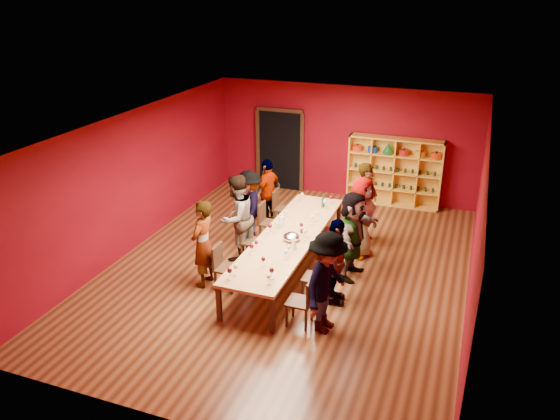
# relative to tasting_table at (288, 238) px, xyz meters

# --- Properties ---
(room_shell) EXTENTS (7.10, 9.10, 3.04)m
(room_shell) POSITION_rel_tasting_table_xyz_m (0.00, 0.00, 0.80)
(room_shell) COLOR #4E2814
(room_shell) RESTS_ON ground
(tasting_table) EXTENTS (1.10, 4.50, 0.75)m
(tasting_table) POSITION_rel_tasting_table_xyz_m (0.00, 0.00, 0.00)
(tasting_table) COLOR #B57D4B
(tasting_table) RESTS_ON ground
(doorway) EXTENTS (1.40, 0.17, 2.30)m
(doorway) POSITION_rel_tasting_table_xyz_m (-1.80, 4.43, 0.42)
(doorway) COLOR black
(doorway) RESTS_ON ground
(shelving_unit) EXTENTS (2.40, 0.40, 1.80)m
(shelving_unit) POSITION_rel_tasting_table_xyz_m (1.40, 4.32, 0.28)
(shelving_unit) COLOR gold
(shelving_unit) RESTS_ON ground
(chair_person_left_1) EXTENTS (0.42, 0.42, 0.89)m
(chair_person_left_1) POSITION_rel_tasting_table_xyz_m (-0.91, -1.13, -0.20)
(chair_person_left_1) COLOR black
(chair_person_left_1) RESTS_ON ground
(person_left_1) EXTENTS (0.48, 0.64, 1.74)m
(person_left_1) POSITION_rel_tasting_table_xyz_m (-1.32, -1.13, 0.17)
(person_left_1) COLOR #515157
(person_left_1) RESTS_ON ground
(chair_person_left_2) EXTENTS (0.42, 0.42, 0.89)m
(chair_person_left_2) POSITION_rel_tasting_table_xyz_m (-0.91, 0.11, -0.20)
(chair_person_left_2) COLOR black
(chair_person_left_2) RESTS_ON ground
(person_left_2) EXTENTS (0.72, 1.00, 1.84)m
(person_left_2) POSITION_rel_tasting_table_xyz_m (-1.18, 0.11, 0.22)
(person_left_2) COLOR #141938
(person_left_2) RESTS_ON ground
(chair_person_left_3) EXTENTS (0.42, 0.42, 0.89)m
(chair_person_left_3) POSITION_rel_tasting_table_xyz_m (-0.91, 1.11, -0.20)
(chair_person_left_3) COLOR black
(chair_person_left_3) RESTS_ON ground
(person_left_3) EXTENTS (0.82, 1.12, 1.61)m
(person_left_3) POSITION_rel_tasting_table_xyz_m (-1.32, 1.11, 0.10)
(person_left_3) COLOR #5B81BB
(person_left_3) RESTS_ON ground
(chair_person_left_4) EXTENTS (0.42, 0.42, 0.89)m
(chair_person_left_4) POSITION_rel_tasting_table_xyz_m (-0.91, 1.99, -0.20)
(chair_person_left_4) COLOR black
(chair_person_left_4) RESTS_ON ground
(person_left_4) EXTENTS (0.62, 1.02, 1.63)m
(person_left_4) POSITION_rel_tasting_table_xyz_m (-1.22, 1.99, 0.11)
(person_left_4) COLOR pink
(person_left_4) RESTS_ON ground
(chair_person_right_0) EXTENTS (0.42, 0.42, 0.89)m
(chair_person_right_0) POSITION_rel_tasting_table_xyz_m (0.91, -1.76, -0.20)
(chair_person_right_0) COLOR black
(chair_person_right_0) RESTS_ON ground
(person_right_0) EXTENTS (0.68, 1.22, 1.79)m
(person_right_0) POSITION_rel_tasting_table_xyz_m (1.29, -1.76, 0.20)
(person_right_0) COLOR silver
(person_right_0) RESTS_ON ground
(chair_person_right_1) EXTENTS (0.42, 0.42, 0.89)m
(chair_person_right_1) POSITION_rel_tasting_table_xyz_m (0.91, -0.89, -0.20)
(chair_person_right_1) COLOR black
(chair_person_right_1) RESTS_ON ground
(person_right_1) EXTENTS (0.61, 1.03, 1.65)m
(person_right_1) POSITION_rel_tasting_table_xyz_m (1.21, -0.89, 0.13)
(person_right_1) COLOR #6192C9
(person_right_1) RESTS_ON ground
(chair_person_right_2) EXTENTS (0.42, 0.42, 0.89)m
(chair_person_right_2) POSITION_rel_tasting_table_xyz_m (0.91, 0.17, -0.20)
(chair_person_right_2) COLOR black
(chair_person_right_2) RESTS_ON ground
(person_right_2) EXTENTS (0.69, 1.71, 1.79)m
(person_right_2) POSITION_rel_tasting_table_xyz_m (1.27, 0.17, 0.19)
(person_right_2) COLOR #47474B
(person_right_2) RESTS_ON ground
(chair_person_right_3) EXTENTS (0.42, 0.42, 0.89)m
(chair_person_right_3) POSITION_rel_tasting_table_xyz_m (0.91, 1.12, -0.20)
(chair_person_right_3) COLOR black
(chair_person_right_3) RESTS_ON ground
(person_right_3) EXTENTS (0.77, 0.98, 1.76)m
(person_right_3) POSITION_rel_tasting_table_xyz_m (1.22, 1.12, 0.18)
(person_right_3) COLOR #5A7DBA
(person_right_3) RESTS_ON ground
(chair_person_right_4) EXTENTS (0.42, 0.42, 0.89)m
(chair_person_right_4) POSITION_rel_tasting_table_xyz_m (0.91, 1.86, -0.20)
(chair_person_right_4) COLOR black
(chair_person_right_4) RESTS_ON ground
(person_right_4) EXTENTS (0.61, 0.75, 1.84)m
(person_right_4) POSITION_rel_tasting_table_xyz_m (1.18, 1.86, 0.22)
(person_right_4) COLOR #121633
(person_right_4) RESTS_ON ground
(wine_glass_0) EXTENTS (0.09, 0.09, 0.21)m
(wine_glass_0) POSITION_rel_tasting_table_xyz_m (0.30, -1.71, 0.21)
(wine_glass_0) COLOR white
(wine_glass_0) RESTS_ON tasting_table
(wine_glass_1) EXTENTS (0.08, 0.08, 0.19)m
(wine_glass_1) POSITION_rel_tasting_table_xyz_m (0.28, -0.75, 0.19)
(wine_glass_1) COLOR white
(wine_glass_1) RESTS_ON tasting_table
(wine_glass_2) EXTENTS (0.09, 0.09, 0.21)m
(wine_glass_2) POSITION_rel_tasting_table_xyz_m (-0.32, -1.80, 0.21)
(wine_glass_2) COLOR white
(wine_glass_2) RESTS_ON tasting_table
(wine_glass_3) EXTENTS (0.08, 0.08, 0.19)m
(wine_glass_3) POSITION_rel_tasting_table_xyz_m (-0.37, -0.77, 0.19)
(wine_glass_3) COLOR white
(wine_glass_3) RESTS_ON tasting_table
(wine_glass_4) EXTENTS (0.09, 0.09, 0.22)m
(wine_glass_4) POSITION_rel_tasting_table_xyz_m (-0.38, -0.03, 0.21)
(wine_glass_4) COLOR white
(wine_glass_4) RESTS_ON tasting_table
(wine_glass_5) EXTENTS (0.08, 0.08, 0.20)m
(wine_glass_5) POSITION_rel_tasting_table_xyz_m (0.29, -0.01, 0.20)
(wine_glass_5) COLOR white
(wine_glass_5) RESTS_ON tasting_table
(wine_glass_6) EXTENTS (0.08, 0.08, 0.19)m
(wine_glass_6) POSITION_rel_tasting_table_xyz_m (0.18, 0.29, 0.19)
(wine_glass_6) COLOR white
(wine_glass_6) RESTS_ON tasting_table
(wine_glass_7) EXTENTS (0.09, 0.09, 0.22)m
(wine_glass_7) POSITION_rel_tasting_table_xyz_m (-0.37, -0.99, 0.21)
(wine_glass_7) COLOR white
(wine_glass_7) RESTS_ON tasting_table
(wine_glass_8) EXTENTS (0.07, 0.07, 0.19)m
(wine_glass_8) POSITION_rel_tasting_table_xyz_m (0.32, -1.90, 0.19)
(wine_glass_8) COLOR white
(wine_glass_8) RESTS_ON tasting_table
(wine_glass_9) EXTENTS (0.08, 0.08, 0.20)m
(wine_glass_9) POSITION_rel_tasting_table_xyz_m (0.01, -1.37, 0.19)
(wine_glass_9) COLOR white
(wine_glass_9) RESTS_ON tasting_table
(wine_glass_10) EXTENTS (0.08, 0.08, 0.19)m
(wine_glass_10) POSITION_rel_tasting_table_xyz_m (0.30, 0.96, 0.19)
(wine_glass_10) COLOR white
(wine_glass_10) RESTS_ON tasting_table
(wine_glass_11) EXTENTS (0.07, 0.07, 0.19)m
(wine_glass_11) POSITION_rel_tasting_table_xyz_m (-0.32, 0.18, 0.19)
(wine_glass_11) COLOR white
(wine_glass_11) RESTS_ON tasting_table
(wine_glass_12) EXTENTS (0.08, 0.08, 0.19)m
(wine_glass_12) POSITION_rel_tasting_table_xyz_m (-0.32, 0.80, 0.19)
(wine_glass_12) COLOR white
(wine_glass_12) RESTS_ON tasting_table
(wine_glass_13) EXTENTS (0.09, 0.09, 0.22)m
(wine_glass_13) POSITION_rel_tasting_table_xyz_m (-0.36, -1.98, 0.21)
(wine_glass_13) COLOR white
(wine_glass_13) RESTS_ON tasting_table
(wine_glass_14) EXTENTS (0.08, 0.08, 0.21)m
(wine_glass_14) POSITION_rel_tasting_table_xyz_m (0.34, 1.94, 0.20)
(wine_glass_14) COLOR white
(wine_glass_14) RESTS_ON tasting_table
(wine_glass_15) EXTENTS (0.08, 0.08, 0.20)m
(wine_glass_15) POSITION_rel_tasting_table_xyz_m (0.28, 0.70, 0.20)
(wine_glass_15) COLOR white
(wine_glass_15) RESTS_ON tasting_table
(wine_glass_16) EXTENTS (0.09, 0.09, 0.22)m
(wine_glass_16) POSITION_rel_tasting_table_xyz_m (0.36, -0.04, 0.21)
(wine_glass_16) COLOR white
(wine_glass_16) RESTS_ON tasting_table
(wine_glass_17) EXTENTS (0.08, 0.08, 0.19)m
(wine_glass_17) POSITION_rel_tasting_table_xyz_m (0.29, -0.95, 0.19)
(wine_glass_17) COLOR white
(wine_glass_17) RESTS_ON tasting_table
(wine_glass_18) EXTENTS (0.09, 0.09, 0.21)m
(wine_glass_18) POSITION_rel_tasting_table_xyz_m (0.29, 1.64, 0.21)
(wine_glass_18) COLOR white
(wine_glass_18) RESTS_ON tasting_table
(wine_glass_19) EXTENTS (0.08, 0.08, 0.20)m
(wine_glass_19) POSITION_rel_tasting_table_xyz_m (-0.33, 1.89, 0.20)
(wine_glass_19) COLOR white
(wine_glass_19) RESTS_ON tasting_table
(spittoon_bowl) EXTENTS (0.33, 0.33, 0.18)m
(spittoon_bowl) POSITION_rel_tasting_table_xyz_m (0.13, -0.19, 0.13)
(spittoon_bowl) COLOR #B5B7BC
(spittoon_bowl) RESTS_ON tasting_table
(carafe_a) EXTENTS (0.14, 0.14, 0.28)m
(carafe_a) POSITION_rel_tasting_table_xyz_m (-0.28, 0.36, 0.18)
(carafe_a) COLOR white
(carafe_a) RESTS_ON tasting_table
(carafe_b) EXTENTS (0.10, 0.10, 0.24)m
(carafe_b) POSITION_rel_tasting_table_xyz_m (0.30, -0.53, 0.16)
(carafe_b) COLOR white
(carafe_b) RESTS_ON tasting_table
(wine_bottle) EXTENTS (0.10, 0.10, 0.32)m
(wine_bottle) POSITION_rel_tasting_table_xyz_m (0.24, 1.68, 0.17)
(wine_bottle) COLOR #153A18
(wine_bottle) RESTS_ON tasting_table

